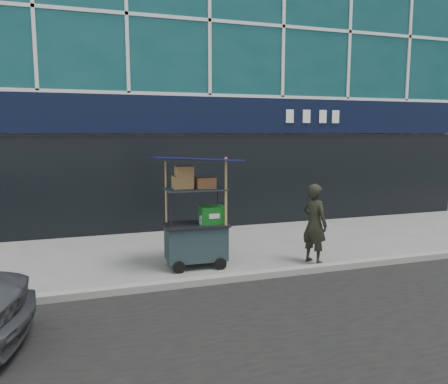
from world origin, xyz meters
name	(u,v)px	position (x,y,z in m)	size (l,w,h in m)	color
ground	(272,273)	(0.00, 0.00, 0.00)	(80.00, 80.00, 0.00)	slate
curb	(277,273)	(0.00, -0.20, 0.06)	(80.00, 0.18, 0.12)	gray
building	(182,16)	(0.00, 6.95, 6.02)	(16.00, 6.20, 12.00)	gray
vendor_cart	(197,228)	(-1.16, 0.80, 0.73)	(1.57, 1.14, 2.09)	#1A292D
vendor_man	(314,224)	(1.02, 0.33, 0.76)	(0.56, 0.36, 1.52)	black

